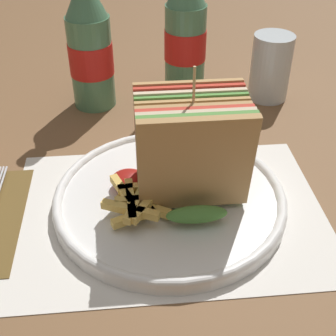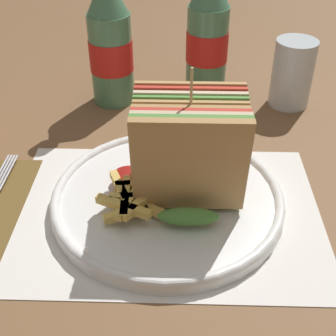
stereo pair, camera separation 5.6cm
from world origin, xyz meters
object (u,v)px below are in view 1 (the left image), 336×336
coke_bottle_far (185,32)px  plate_main (170,198)px  coke_bottle_near (90,45)px  club_sandwich (192,151)px  glass_near (270,72)px

coke_bottle_far → plate_main: bearing=-100.4°
coke_bottle_near → coke_bottle_far: same height
plate_main → club_sandwich: club_sandwich is taller
plate_main → club_sandwich: size_ratio=1.71×
club_sandwich → coke_bottle_near: coke_bottle_near is taller
plate_main → coke_bottle_far: size_ratio=1.20×
coke_bottle_near → club_sandwich: bearing=-65.8°
club_sandwich → coke_bottle_near: bearing=114.2°
plate_main → coke_bottle_far: 0.32m
coke_bottle_near → glass_near: coke_bottle_near is taller
glass_near → plate_main: bearing=-126.3°
plate_main → glass_near: size_ratio=2.59×
club_sandwich → coke_bottle_far: 0.31m
plate_main → coke_bottle_far: bearing=79.6°
coke_bottle_far → glass_near: size_ratio=2.16×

